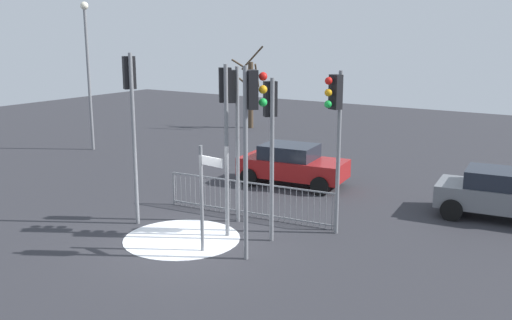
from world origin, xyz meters
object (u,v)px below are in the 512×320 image
at_px(traffic_light_rear_left, 335,116).
at_px(direction_sign_post, 203,193).
at_px(bare_tree_left, 251,91).
at_px(traffic_light_foreground_left, 226,112).
at_px(car_grey_far, 503,194).
at_px(traffic_light_rear_right, 270,122).
at_px(car_red_mid, 292,164).
at_px(traffic_light_mid_right, 131,100).
at_px(street_lamp, 88,61).
at_px(traffic_light_foreground_right, 232,110).
at_px(traffic_light_mid_left, 251,120).

distance_m(traffic_light_rear_left, direction_sign_post, 4.01).
distance_m(traffic_light_rear_left, bare_tree_left, 18.07).
height_order(traffic_light_foreground_left, bare_tree_left, bare_tree_left).
bearing_deg(direction_sign_post, traffic_light_foreground_left, 109.26).
bearing_deg(car_grey_far, bare_tree_left, 141.39).
relative_size(traffic_light_rear_right, car_red_mid, 1.09).
xyz_separation_m(car_grey_far, car_red_mid, (-7.15, 0.01, 0.00)).
relative_size(traffic_light_mid_right, street_lamp, 0.72).
height_order(direction_sign_post, car_red_mid, direction_sign_post).
relative_size(traffic_light_mid_right, car_red_mid, 1.23).
distance_m(traffic_light_rear_right, car_red_mid, 6.15).
bearing_deg(traffic_light_mid_right, car_grey_far, -26.21).
distance_m(direction_sign_post, street_lamp, 14.62).
bearing_deg(car_red_mid, bare_tree_left, 123.62).
bearing_deg(bare_tree_left, car_red_mid, -49.92).
bearing_deg(traffic_light_rear_left, traffic_light_mid_right, 45.16).
distance_m(traffic_light_foreground_left, bare_tree_left, 17.94).
bearing_deg(car_grey_far, car_red_mid, 173.77).
distance_m(car_red_mid, street_lamp, 11.53).
relative_size(traffic_light_foreground_right, direction_sign_post, 1.65).
height_order(traffic_light_foreground_right, traffic_light_rear_left, traffic_light_foreground_right).
distance_m(traffic_light_mid_left, traffic_light_rear_left, 2.80).
distance_m(street_lamp, bare_tree_left, 9.89).
relative_size(direction_sign_post, bare_tree_left, 0.59).
distance_m(traffic_light_mid_right, traffic_light_foreground_left, 2.88).
bearing_deg(direction_sign_post, car_red_mid, 109.07).
relative_size(traffic_light_mid_right, bare_tree_left, 1.05).
distance_m(traffic_light_rear_right, car_grey_far, 7.52).
xyz_separation_m(traffic_light_foreground_left, bare_tree_left, (-9.29, 15.29, -1.24)).
relative_size(traffic_light_foreground_left, car_red_mid, 1.17).
bearing_deg(bare_tree_left, car_grey_far, -32.45).
bearing_deg(traffic_light_mid_right, traffic_light_foreground_right, -26.76).
xyz_separation_m(traffic_light_rear_right, bare_tree_left, (-10.46, 14.95, -1.01)).
distance_m(traffic_light_mid_right, traffic_light_rear_right, 4.11).
relative_size(traffic_light_rear_right, traffic_light_mid_left, 0.92).
distance_m(traffic_light_mid_left, car_grey_far, 8.45).
height_order(traffic_light_mid_right, traffic_light_rear_left, traffic_light_mid_right).
bearing_deg(bare_tree_left, traffic_light_foreground_left, -58.72).
bearing_deg(traffic_light_mid_left, traffic_light_rear_left, 117.01).
relative_size(traffic_light_rear_left, direction_sign_post, 1.63).
xyz_separation_m(traffic_light_rear_left, street_lamp, (-14.51, 4.45, 0.87)).
bearing_deg(traffic_light_foreground_right, traffic_light_foreground_left, 167.62).
relative_size(traffic_light_foreground_right, traffic_light_mid_left, 0.96).
relative_size(traffic_light_mid_right, direction_sign_post, 1.79).
distance_m(traffic_light_foreground_left, direction_sign_post, 2.30).
distance_m(car_red_mid, bare_tree_left, 12.82).
bearing_deg(direction_sign_post, bare_tree_left, 127.84).
relative_size(car_grey_far, street_lamp, 0.59).
bearing_deg(street_lamp, traffic_light_rear_left, -17.03).
height_order(traffic_light_foreground_right, bare_tree_left, bare_tree_left).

